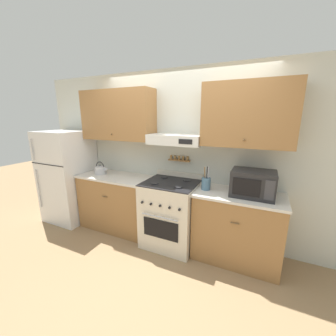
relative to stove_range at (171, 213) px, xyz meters
name	(u,v)px	position (x,y,z in m)	size (l,w,h in m)	color
ground_plane	(163,252)	(0.00, -0.26, -0.49)	(16.00, 16.00, 0.00)	#937551
wall_back	(177,143)	(-0.04, 0.31, 1.01)	(5.20, 0.46, 2.55)	silver
counter_left	(118,202)	(-1.02, 0.05, -0.02)	(1.27, 0.61, 0.92)	olive
counter_right	(237,227)	(0.93, 0.05, -0.02)	(1.10, 0.61, 0.92)	olive
stove_range	(171,213)	(0.00, 0.00, 0.00)	(0.76, 0.71, 1.04)	beige
refrigerator	(68,176)	(-2.05, -0.04, 0.33)	(0.77, 0.77, 1.64)	white
tea_kettle	(100,170)	(-1.33, 0.04, 0.51)	(0.25, 0.20, 0.22)	#B7B7BC
microwave	(253,183)	(1.07, 0.05, 0.60)	(0.51, 0.37, 0.32)	#232326
utensil_crock	(206,183)	(0.50, 0.04, 0.52)	(0.12, 0.12, 0.31)	slate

